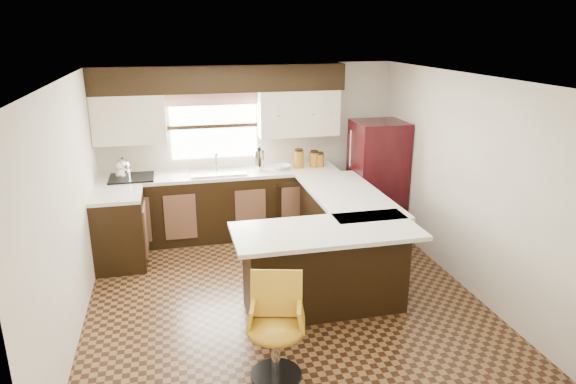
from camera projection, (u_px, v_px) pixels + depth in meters
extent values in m
plane|color=#49301A|center=(283.00, 296.00, 5.75)|extent=(4.40, 4.40, 0.00)
plane|color=silver|center=(282.00, 78.00, 5.02)|extent=(4.40, 4.40, 0.00)
plane|color=beige|center=(250.00, 148.00, 7.43)|extent=(4.40, 0.00, 4.40)
plane|color=beige|center=(355.00, 296.00, 3.35)|extent=(4.40, 0.00, 4.40)
plane|color=beige|center=(70.00, 209.00, 4.93)|extent=(0.00, 4.40, 4.40)
plane|color=beige|center=(462.00, 181.00, 5.84)|extent=(0.00, 4.40, 4.40)
cube|color=black|center=(223.00, 206.00, 7.28)|extent=(3.30, 0.60, 0.90)
cube|color=black|center=(120.00, 231.00, 6.39)|extent=(0.60, 0.70, 0.90)
cube|color=silver|center=(221.00, 174.00, 7.14)|extent=(3.30, 0.60, 0.04)
cube|color=silver|center=(116.00, 195.00, 6.24)|extent=(0.60, 0.70, 0.04)
cube|color=black|center=(220.00, 78.00, 6.87)|extent=(3.40, 0.35, 0.36)
cube|color=beige|center=(129.00, 119.00, 6.76)|extent=(0.94, 0.35, 0.64)
cube|color=beige|center=(298.00, 113.00, 7.25)|extent=(1.14, 0.35, 0.64)
cube|color=white|center=(214.00, 126.00, 7.19)|extent=(1.20, 0.02, 0.90)
cube|color=#D19B93|center=(213.00, 99.00, 7.04)|extent=(1.30, 0.06, 0.18)
cube|color=#B2B2B7|center=(218.00, 172.00, 7.10)|extent=(0.75, 0.45, 0.03)
cube|color=black|center=(296.00, 209.00, 7.24)|extent=(0.58, 0.03, 0.78)
cube|color=black|center=(132.00, 178.00, 6.85)|extent=(0.58, 0.50, 0.02)
cube|color=black|center=(342.00, 231.00, 6.39)|extent=(0.60, 1.95, 0.90)
cube|color=black|center=(325.00, 270.00, 5.37)|extent=(1.65, 0.60, 0.90)
cube|color=silver|center=(347.00, 195.00, 6.26)|extent=(0.84, 1.95, 0.04)
cube|color=silver|center=(326.00, 231.00, 5.14)|extent=(1.89, 0.84, 0.04)
cube|color=black|center=(377.00, 178.00, 7.32)|extent=(0.70, 0.67, 1.63)
cylinder|color=silver|center=(259.00, 160.00, 7.20)|extent=(0.14, 0.14, 0.30)
imported|color=white|center=(281.00, 167.00, 7.30)|extent=(0.31, 0.31, 0.06)
cylinder|color=#9B6215|center=(299.00, 159.00, 7.35)|extent=(0.14, 0.14, 0.25)
cylinder|color=#9B6215|center=(314.00, 160.00, 7.41)|extent=(0.13, 0.13, 0.21)
cylinder|color=#9B6215|center=(319.00, 160.00, 7.43)|extent=(0.14, 0.14, 0.18)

